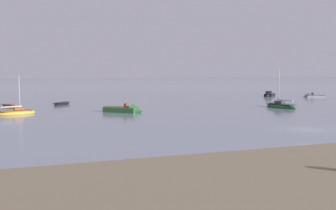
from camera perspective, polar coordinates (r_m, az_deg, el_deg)
The scene contains 8 objects.
ground_plane at distance 45.59m, azimuth 20.30°, elevation -3.51°, with size 800.00×800.00×0.00m, color gray.
sailboat_moored_0 at distance 71.87m, azimuth 16.77°, elevation -0.13°, with size 3.38×7.02×7.55m.
rowboat_moored_0 at distance 77.50m, azimuth -22.98°, elevation -0.08°, with size 3.32×3.77×0.60m.
rowboat_moored_1 at distance 77.80m, azimuth -15.82°, elevation 0.16°, with size 3.98×4.31×0.69m.
sailboat_moored_1 at distance 62.53m, azimuth -21.97°, elevation -1.07°, with size 5.88×3.36×6.29m.
motorboat_moored_0 at distance 61.10m, azimuth -6.25°, elevation -0.83°, with size 6.50×6.26×2.30m.
motorboat_moored_1 at distance 104.69m, azimuth 15.06°, elevation 1.45°, with size 5.42×5.14×2.11m.
motorboat_moored_2 at distance 104.31m, azimuth 20.99°, elevation 1.24°, with size 5.74×3.54×1.86m.
Camera 1 is at (-29.03, -34.54, 6.51)m, focal length 40.18 mm.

